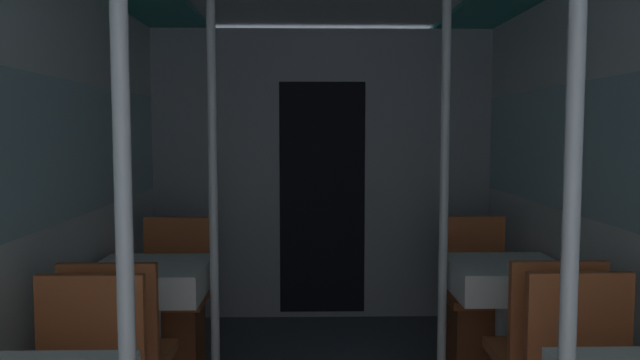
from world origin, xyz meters
name	(u,v)px	position (x,y,z in m)	size (l,w,h in m)	color
wall_left	(26,202)	(-1.29, 1.65, 1.12)	(0.05, 6.09, 2.17)	silver
wall_right	(635,200)	(1.29, 1.65, 1.12)	(0.05, 6.09, 2.17)	silver
bulkhead_far	(322,175)	(0.00, 3.72, 1.08)	(2.53, 0.09, 2.17)	gray
support_pole_left_0	(125,257)	(-0.59, 0.66, 1.09)	(0.05, 0.05, 2.17)	silver
dining_table_left_1	(150,287)	(-0.92, 2.20, 0.61)	(0.58, 0.58, 0.73)	#4C4C51
chair_left_far_1	(173,320)	(-0.92, 2.71, 0.28)	(0.40, 0.40, 0.88)	brown
support_pole_left_1	(213,196)	(-0.59, 2.20, 1.09)	(0.05, 0.05, 2.17)	silver
support_pole_right_0	(570,255)	(0.59, 0.66, 1.09)	(0.05, 0.05, 2.17)	silver
dining_table_right_1	(506,285)	(0.92, 2.20, 0.61)	(0.58, 0.58, 0.73)	#4C4C51
chair_right_far_1	(478,318)	(0.92, 2.71, 0.28)	(0.40, 0.40, 0.88)	brown
support_pole_right_1	(444,195)	(0.59, 2.20, 1.09)	(0.05, 0.05, 2.17)	silver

